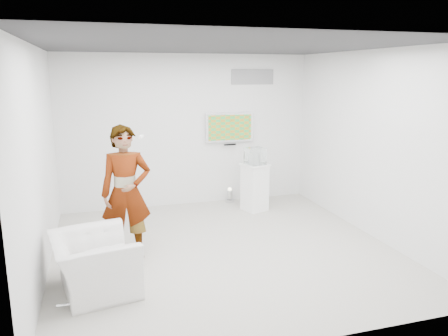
% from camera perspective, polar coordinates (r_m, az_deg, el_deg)
% --- Properties ---
extents(room, '(5.01, 5.01, 3.00)m').
position_cam_1_polar(room, '(6.35, -0.05, 2.03)').
color(room, '#A8A29A').
rests_on(room, ground).
extents(tv, '(1.00, 0.08, 0.60)m').
position_cam_1_polar(tv, '(8.90, 0.71, 5.34)').
color(tv, silver).
rests_on(tv, room).
extents(logo_decal, '(0.90, 0.02, 0.30)m').
position_cam_1_polar(logo_decal, '(9.03, 3.75, 11.78)').
color(logo_decal, gray).
rests_on(logo_decal, room).
extents(person, '(0.72, 0.49, 1.93)m').
position_cam_1_polar(person, '(6.36, -12.67, -3.18)').
color(person, silver).
rests_on(person, room).
extents(armchair, '(1.13, 1.24, 0.71)m').
position_cam_1_polar(armchair, '(5.69, -16.59, -11.87)').
color(armchair, silver).
rests_on(armchair, room).
extents(pedestal, '(0.56, 0.56, 0.92)m').
position_cam_1_polar(pedestal, '(8.50, 4.02, -2.52)').
color(pedestal, white).
rests_on(pedestal, room).
extents(floor_uplight, '(0.22, 0.22, 0.29)m').
position_cam_1_polar(floor_uplight, '(9.07, 0.76, -3.58)').
color(floor_uplight, silver).
rests_on(floor_uplight, room).
extents(vitrine, '(0.38, 0.38, 0.32)m').
position_cam_1_polar(vitrine, '(8.36, 4.09, 1.57)').
color(vitrine, white).
rests_on(vitrine, pedestal).
extents(console, '(0.13, 0.17, 0.23)m').
position_cam_1_polar(console, '(8.37, 4.08, 1.26)').
color(console, white).
rests_on(console, pedestal).
extents(wii_remote, '(0.08, 0.15, 0.04)m').
position_cam_1_polar(wii_remote, '(6.36, -10.79, 4.03)').
color(wii_remote, white).
rests_on(wii_remote, person).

